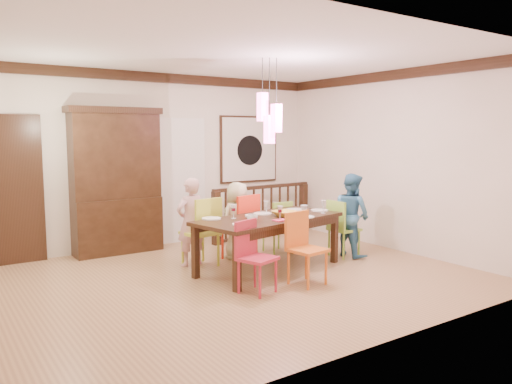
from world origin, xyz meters
TOP-DOWN VIEW (x-y plane):
  - floor at (0.00, 0.00)m, footprint 6.00×6.00m
  - ceiling at (0.00, 0.00)m, footprint 6.00×6.00m
  - wall_back at (0.00, 2.50)m, footprint 6.00×0.00m
  - wall_right at (3.00, 0.00)m, footprint 0.00×5.00m
  - crown_molding at (0.00, 0.00)m, footprint 6.00×5.00m
  - panel_door at (-2.40, 2.45)m, footprint 1.04×0.07m
  - white_doorway at (0.35, 2.46)m, footprint 0.97×0.05m
  - painting at (1.80, 2.46)m, footprint 1.25×0.06m
  - pendant_cluster at (0.57, 0.09)m, footprint 0.27×0.21m
  - dining_table at (0.57, 0.09)m, footprint 2.26×1.35m
  - chair_far_left at (-0.12, 0.81)m, footprint 0.51×0.51m
  - chair_far_mid at (0.56, 0.84)m, footprint 0.53×0.53m
  - chair_far_right at (1.30, 0.90)m, footprint 0.38×0.38m
  - chair_near_left at (-0.14, -0.67)m, footprint 0.49×0.49m
  - chair_near_mid at (0.58, -0.73)m, footprint 0.46×0.46m
  - chair_end_right at (1.98, 0.06)m, footprint 0.40×0.40m
  - china_hutch at (-0.83, 2.30)m, footprint 1.46×0.46m
  - balustrade at (1.76, 1.95)m, footprint 2.17×0.24m
  - person_far_left at (-0.22, 0.92)m, footprint 0.51×0.38m
  - person_far_mid at (0.56, 0.90)m, footprint 0.61×0.43m
  - person_end_right at (2.10, 0.04)m, footprint 0.49×0.63m
  - serving_bowl at (0.77, 0.00)m, footprint 0.36×0.36m
  - small_bowl at (0.28, 0.09)m, footprint 0.19×0.19m
  - cup_left at (0.14, -0.14)m, footprint 0.17×0.17m
  - cup_right at (1.27, 0.17)m, footprint 0.13×0.13m
  - plate_far_left at (-0.18, 0.38)m, footprint 0.26×0.26m
  - plate_far_mid at (0.63, 0.33)m, footprint 0.26×0.26m
  - plate_far_right at (1.25, 0.38)m, footprint 0.26×0.26m
  - plate_near_left at (-0.06, -0.22)m, footprint 0.26×0.26m
  - plate_near_mid at (0.96, -0.22)m, footprint 0.26×0.26m
  - plate_end_right at (1.51, 0.11)m, footprint 0.26×0.26m
  - wine_glass_a at (0.09, 0.24)m, footprint 0.08×0.08m
  - wine_glass_b at (0.67, 0.29)m, footprint 0.08×0.08m
  - wine_glass_c at (0.54, -0.21)m, footprint 0.08×0.08m
  - wine_glass_d at (1.40, -0.10)m, footprint 0.08×0.08m
  - napkin at (0.51, -0.25)m, footprint 0.18×0.14m

SIDE VIEW (x-z plane):
  - floor at x=0.00m, z-range 0.00..0.00m
  - chair_far_right at x=1.30m, z-range 0.06..0.89m
  - chair_near_left at x=-0.14m, z-range 0.06..0.93m
  - balustrade at x=1.76m, z-range 0.02..0.98m
  - chair_end_right at x=1.98m, z-range 0.06..0.94m
  - chair_near_mid at x=0.58m, z-range 0.07..0.98m
  - chair_far_mid at x=0.56m, z-range 0.07..1.07m
  - chair_far_left at x=-0.12m, z-range 0.07..1.07m
  - person_far_mid at x=0.56m, z-range 0.00..1.17m
  - person_far_left at x=-0.22m, z-range 0.00..1.27m
  - person_end_right at x=2.10m, z-range 0.00..1.29m
  - dining_table at x=0.57m, z-range 0.29..1.04m
  - plate_far_left at x=-0.18m, z-range 0.75..0.76m
  - plate_far_mid at x=0.63m, z-range 0.75..0.76m
  - plate_far_right at x=1.25m, z-range 0.75..0.76m
  - plate_near_left at x=-0.06m, z-range 0.75..0.76m
  - plate_near_mid at x=0.96m, z-range 0.75..0.76m
  - plate_end_right at x=1.51m, z-range 0.75..0.76m
  - napkin at x=0.51m, z-range 0.75..0.76m
  - small_bowl at x=0.28m, z-range 0.75..0.81m
  - serving_bowl at x=0.77m, z-range 0.75..0.83m
  - cup_right at x=1.27m, z-range 0.75..0.85m
  - cup_left at x=0.14m, z-range 0.75..0.86m
  - wine_glass_a at x=0.09m, z-range 0.75..0.94m
  - wine_glass_b at x=0.67m, z-range 0.75..0.94m
  - wine_glass_c at x=0.54m, z-range 0.75..0.94m
  - wine_glass_d at x=1.40m, z-range 0.75..0.94m
  - panel_door at x=-2.40m, z-range -0.07..2.17m
  - white_doorway at x=0.35m, z-range -0.06..2.16m
  - china_hutch at x=-0.83m, z-range 0.00..2.31m
  - wall_back at x=0.00m, z-range -1.55..4.45m
  - wall_right at x=3.00m, z-range -1.05..3.95m
  - painting at x=1.80m, z-range 0.97..2.22m
  - pendant_cluster at x=0.57m, z-range 1.54..2.68m
  - crown_molding at x=0.00m, z-range 2.74..2.90m
  - ceiling at x=0.00m, z-range 2.90..2.90m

